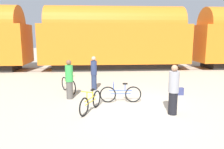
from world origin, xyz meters
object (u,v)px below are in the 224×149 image
at_px(bicycle_blue, 121,94).
at_px(person_in_navy, 94,73).
at_px(backpack, 180,91).
at_px(person_in_grey, 173,90).
at_px(bicycle_green, 68,85).
at_px(bicycle_yellow, 91,102).
at_px(freight_train, 115,37).
at_px(person_in_green, 69,79).

relative_size(bicycle_blue, person_in_navy, 1.01).
distance_m(bicycle_blue, backpack, 3.06).
bearing_deg(person_in_navy, backpack, -163.62).
bearing_deg(person_in_grey, bicycle_green, -171.47).
bearing_deg(bicycle_yellow, person_in_navy, 88.36).
bearing_deg(person_in_grey, freight_train, 144.23).
distance_m(bicycle_green, bicycle_yellow, 3.05).
height_order(bicycle_yellow, person_in_navy, person_in_navy).
distance_m(freight_train, person_in_navy, 7.18).
distance_m(bicycle_yellow, person_in_grey, 2.97).
relative_size(person_in_navy, backpack, 5.03).
distance_m(freight_train, bicycle_green, 8.04).
distance_m(bicycle_green, person_in_navy, 1.40).
relative_size(freight_train, bicycle_yellow, 23.93).
xyz_separation_m(bicycle_yellow, person_in_grey, (2.88, -0.50, 0.53)).
height_order(bicycle_green, person_in_grey, person_in_grey).
bearing_deg(person_in_green, freight_train, 140.60).
bearing_deg(person_in_navy, bicycle_yellow, 122.27).
xyz_separation_m(bicycle_green, backpack, (5.26, -0.89, -0.19)).
xyz_separation_m(person_in_grey, person_in_green, (-3.84, 2.20, -0.02)).
height_order(bicycle_green, bicycle_blue, bicycle_green).
relative_size(bicycle_blue, bicycle_yellow, 1.12).
xyz_separation_m(person_in_grey, backpack, (1.23, 2.44, -0.71)).
bearing_deg(person_in_grey, bicycle_blue, -173.81).
bearing_deg(freight_train, bicycle_blue, -93.41).
relative_size(freight_train, person_in_grey, 21.05).
height_order(person_in_navy, person_in_grey, person_in_grey).
bearing_deg(freight_train, bicycle_yellow, -99.89).
xyz_separation_m(bicycle_blue, person_in_green, (-2.16, 0.70, 0.50)).
height_order(freight_train, bicycle_green, freight_train).
relative_size(person_in_navy, person_in_green, 1.00).
height_order(person_in_navy, person_in_green, person_in_green).
xyz_separation_m(person_in_navy, person_in_green, (-1.05, -1.51, -0.01)).
relative_size(bicycle_green, bicycle_yellow, 0.94).
height_order(freight_train, person_in_green, freight_train).
height_order(bicycle_blue, person_in_navy, person_in_navy).
xyz_separation_m(bicycle_green, bicycle_yellow, (1.15, -2.82, -0.01)).
relative_size(bicycle_blue, person_in_green, 1.01).
height_order(bicycle_blue, person_in_green, person_in_green).
bearing_deg(bicycle_green, person_in_navy, 17.18).
relative_size(bicycle_green, backpack, 4.28).
distance_m(bicycle_blue, person_in_navy, 2.52).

